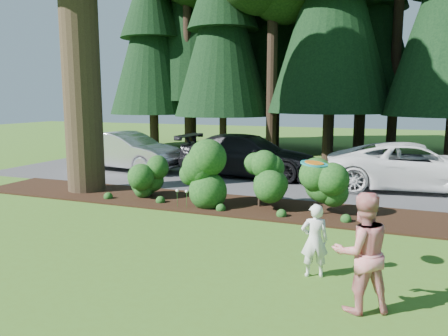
{
  "coord_description": "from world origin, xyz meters",
  "views": [
    {
      "loc": [
        5.14,
        -8.58,
        3.15
      ],
      "look_at": [
        0.93,
        2.21,
        1.3
      ],
      "focal_mm": 35.0,
      "sensor_mm": 36.0,
      "label": 1
    }
  ],
  "objects_px": {
    "car_dark_suv": "(249,156)",
    "child": "(315,240)",
    "car_silver_wagon": "(127,151)",
    "adult": "(362,252)",
    "frisbee": "(314,164)",
    "car_white_suv": "(414,167)"
  },
  "relations": [
    {
      "from": "car_white_suv",
      "to": "child",
      "type": "height_order",
      "value": "car_white_suv"
    },
    {
      "from": "car_dark_suv",
      "to": "child",
      "type": "distance_m",
      "value": 10.06
    },
    {
      "from": "car_dark_suv",
      "to": "car_silver_wagon",
      "type": "bearing_deg",
      "value": 96.0
    },
    {
      "from": "car_white_suv",
      "to": "frisbee",
      "type": "height_order",
      "value": "frisbee"
    },
    {
      "from": "car_silver_wagon",
      "to": "adult",
      "type": "bearing_deg",
      "value": -125.26
    },
    {
      "from": "car_silver_wagon",
      "to": "car_dark_suv",
      "type": "height_order",
      "value": "car_dark_suv"
    },
    {
      "from": "frisbee",
      "to": "adult",
      "type": "bearing_deg",
      "value": -44.28
    },
    {
      "from": "child",
      "to": "car_dark_suv",
      "type": "bearing_deg",
      "value": -83.6
    },
    {
      "from": "car_dark_suv",
      "to": "adult",
      "type": "distance_m",
      "value": 11.37
    },
    {
      "from": "car_white_suv",
      "to": "car_dark_suv",
      "type": "bearing_deg",
      "value": 78.36
    },
    {
      "from": "car_silver_wagon",
      "to": "car_white_suv",
      "type": "distance_m",
      "value": 11.64
    },
    {
      "from": "adult",
      "to": "frisbee",
      "type": "relative_size",
      "value": 3.92
    },
    {
      "from": "car_silver_wagon",
      "to": "car_white_suv",
      "type": "height_order",
      "value": "car_silver_wagon"
    },
    {
      "from": "frisbee",
      "to": "car_silver_wagon",
      "type": "bearing_deg",
      "value": 137.52
    },
    {
      "from": "car_dark_suv",
      "to": "frisbee",
      "type": "xyz_separation_m",
      "value": [
        4.2,
        -9.31,
        1.19
      ]
    },
    {
      "from": "car_white_suv",
      "to": "child",
      "type": "distance_m",
      "value": 8.86
    },
    {
      "from": "car_silver_wagon",
      "to": "adult",
      "type": "relative_size",
      "value": 2.77
    },
    {
      "from": "car_silver_wagon",
      "to": "child",
      "type": "xyz_separation_m",
      "value": [
        9.72,
        -8.71,
        -0.2
      ]
    },
    {
      "from": "car_silver_wagon",
      "to": "car_white_suv",
      "type": "xyz_separation_m",
      "value": [
        11.64,
        -0.05,
        -0.02
      ]
    },
    {
      "from": "child",
      "to": "frisbee",
      "type": "height_order",
      "value": "frisbee"
    },
    {
      "from": "car_silver_wagon",
      "to": "child",
      "type": "distance_m",
      "value": 13.05
    },
    {
      "from": "car_silver_wagon",
      "to": "car_dark_suv",
      "type": "xyz_separation_m",
      "value": [
        5.5,
        0.43,
        0.01
      ]
    }
  ]
}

